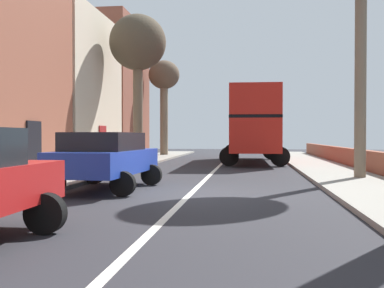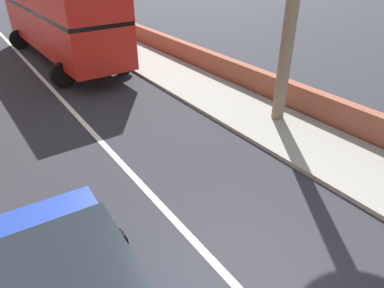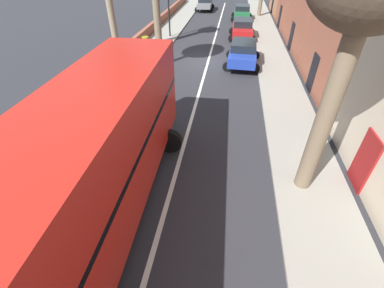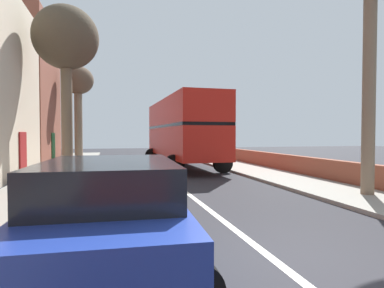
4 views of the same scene
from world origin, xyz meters
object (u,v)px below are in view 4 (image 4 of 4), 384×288
object	(u,v)px
street_tree_left_2	(78,86)
street_tree_left_4	(66,42)
parked_car_blue_left_1	(110,209)
double_decker_bus	(182,128)

from	to	relation	value
street_tree_left_2	street_tree_left_4	xyz separation A→B (m)	(0.38, -9.69, 0.75)
parked_car_blue_left_1	street_tree_left_2	xyz separation A→B (m)	(-2.46, 21.71, 4.81)
parked_car_blue_left_1	street_tree_left_2	distance (m)	22.37
double_decker_bus	street_tree_left_2	xyz separation A→B (m)	(-6.66, 7.32, 3.39)
street_tree_left_2	street_tree_left_4	bearing A→B (deg)	-87.75
double_decker_bus	street_tree_left_4	size ratio (longest dim) A/B	1.32
street_tree_left_2	double_decker_bus	bearing A→B (deg)	-47.71
street_tree_left_4	double_decker_bus	bearing A→B (deg)	20.64
street_tree_left_2	parked_car_blue_left_1	bearing A→B (deg)	-83.54
street_tree_left_2	street_tree_left_4	size ratio (longest dim) A/B	0.89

